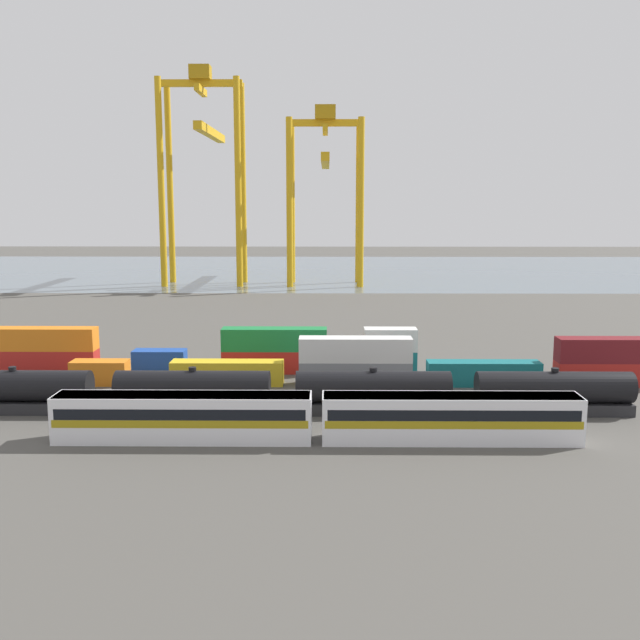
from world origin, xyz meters
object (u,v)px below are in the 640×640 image
Objects in this scene: passenger_train at (317,416)px; freight_tank_row at (283,391)px; shipping_container_0 at (100,372)px; shipping_container_5 at (612,374)px; shipping_container_2 at (355,373)px; gantry_crane_central at (325,177)px; shipping_container_11 at (160,361)px; shipping_container_14 at (390,361)px; gantry_crane_west at (204,155)px.

passenger_train is 8.64m from freight_tank_row.
shipping_container_5 is (55.28, 0.00, 0.00)m from shipping_container_0.
gantry_crane_central is at bearing 92.01° from shipping_container_2.
freight_tank_row is at bearing -46.97° from shipping_container_11.
gantry_crane_central reaches higher than freight_tank_row.
shipping_container_14 is at bearing 71.61° from passenger_train.
shipping_container_0 is at bearing -169.74° from shipping_container_14.
shipping_container_0 is 1.00× the size of shipping_container_14.
freight_tank_row is 22.49m from shipping_container_11.
freight_tank_row is (-3.28, 7.99, -0.08)m from passenger_train.
passenger_train is 126.06m from gantry_crane_west.
passenger_train is 25.75m from shipping_container_14.
gantry_crane_west is (-5.00, 100.68, 29.57)m from shipping_container_0.
gantry_crane_central is at bearing 78.81° from shipping_container_11.
freight_tank_row is 10.72× the size of shipping_container_11.
shipping_container_0 is 55.28m from shipping_container_5.
passenger_train reaches higher than shipping_container_5.
passenger_train is at bearing -108.39° from shipping_container_14.
shipping_container_2 is 2.00× the size of shipping_container_11.
shipping_container_2 is (27.64, 0.00, 0.00)m from shipping_container_0.
shipping_container_0 is 7.73m from shipping_container_11.
shipping_container_11 is 100.59m from gantry_crane_central.
gantry_crane_west is at bearing 102.89° from freight_tank_row.
shipping_container_0 is 0.50× the size of shipping_container_5.
gantry_crane_central is at bearing 88.16° from freight_tank_row.
shipping_container_5 is (34.80, 10.66, -0.76)m from freight_tank_row.
shipping_container_5 is at bearing 0.00° from shipping_container_0.
gantry_crane_west reaches higher than gantry_crane_central.
gantry_crane_west is (-25.48, 111.34, 28.81)m from freight_tank_row.
shipping_container_11 is 26.74m from shipping_container_14.
shipping_container_5 is 108.95m from gantry_crane_central.
shipping_container_11 is at bearing -101.19° from gantry_crane_central.
gantry_crane_central is (3.60, 112.12, 23.79)m from freight_tank_row.
gantry_crane_central is at bearing 89.85° from passenger_train.
shipping_container_2 is (7.16, 10.66, -0.76)m from freight_tank_row.
shipping_container_2 is at bearing 56.13° from freight_tank_row.
shipping_container_14 is 106.03m from gantry_crane_west.
gantry_crane_west is at bearing 92.84° from shipping_container_0.
shipping_container_11 is at bearing -83.90° from gantry_crane_west.
passenger_train is at bearing -38.12° from shipping_container_0.
shipping_container_2 is 7.16m from shipping_container_14.
shipping_container_14 is at bearing -68.76° from gantry_crane_west.
passenger_train is 7.14× the size of shipping_container_0.
passenger_train is at bearing -101.73° from shipping_container_2.
shipping_container_5 and shipping_container_11 have the same top height.
shipping_container_0 is at bearing -87.16° from gantry_crane_west.
shipping_container_11 is at bearing 173.43° from shipping_container_5.
shipping_container_0 is 105.05m from gantry_crane_west.
freight_tank_row reaches higher than shipping_container_0.
shipping_container_5 is 50.47m from shipping_container_11.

